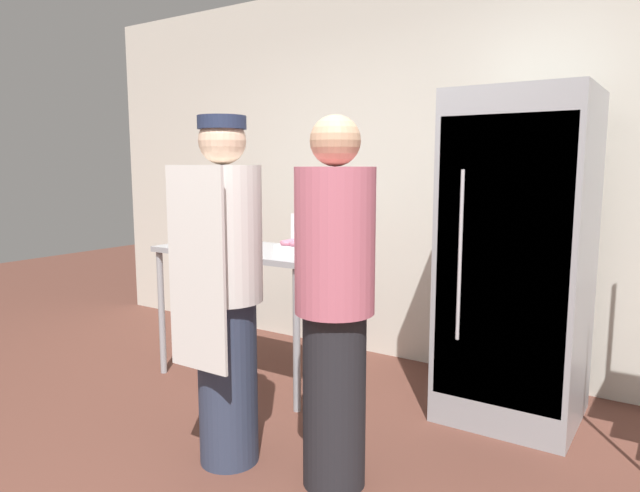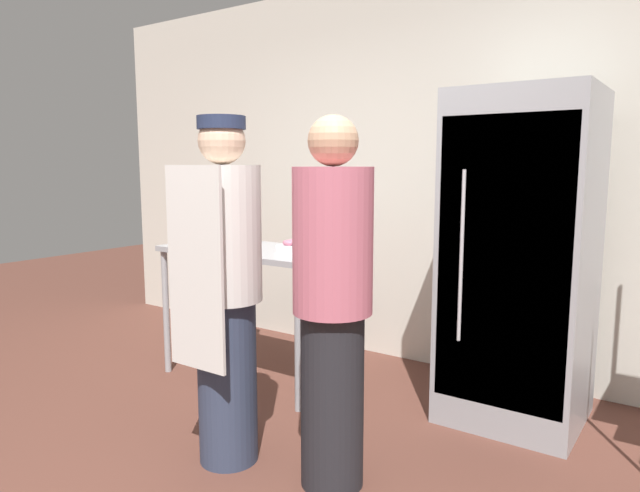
% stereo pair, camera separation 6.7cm
% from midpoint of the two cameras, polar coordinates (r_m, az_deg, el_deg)
% --- Properties ---
extents(back_wall, '(6.40, 0.12, 2.80)m').
position_cam_midpoint_polar(back_wall, '(4.20, 10.42, 7.22)').
color(back_wall, silver).
rests_on(back_wall, ground_plane).
extents(refrigerator, '(0.74, 0.75, 1.86)m').
position_cam_midpoint_polar(refrigerator, '(3.40, 18.58, -1.20)').
color(refrigerator, '#9EA0A5').
rests_on(refrigerator, ground_plane).
extents(prep_counter, '(1.24, 0.61, 0.90)m').
position_cam_midpoint_polar(prep_counter, '(3.86, -7.59, -1.80)').
color(prep_counter, '#9EA0A5').
rests_on(prep_counter, ground_plane).
extents(donut_box, '(0.29, 0.20, 0.24)m').
position_cam_midpoint_polar(donut_box, '(3.59, -2.48, 0.09)').
color(donut_box, white).
rests_on(donut_box, prep_counter).
extents(blender_pitcher, '(0.15, 0.15, 0.30)m').
position_cam_midpoint_polar(blender_pitcher, '(4.17, -9.03, 2.28)').
color(blender_pitcher, black).
rests_on(blender_pitcher, prep_counter).
extents(binder_stack, '(0.31, 0.28, 0.10)m').
position_cam_midpoint_polar(binder_stack, '(3.96, -12.07, 0.69)').
color(binder_stack, silver).
rests_on(binder_stack, prep_counter).
extents(person_baker, '(0.36, 0.37, 1.68)m').
position_cam_midpoint_polar(person_baker, '(2.76, -10.17, -4.18)').
color(person_baker, '#333D56').
rests_on(person_baker, ground_plane).
extents(person_customer, '(0.35, 0.35, 1.67)m').
position_cam_midpoint_polar(person_customer, '(2.53, 0.71, -5.72)').
color(person_customer, '#232328').
rests_on(person_customer, ground_plane).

